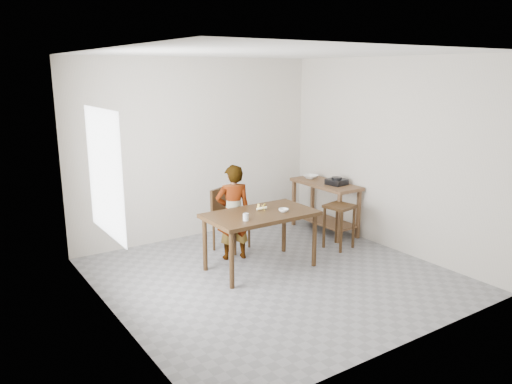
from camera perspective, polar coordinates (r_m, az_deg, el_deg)
floor at (r=6.36m, az=2.04°, el=-9.67°), size 4.00×4.00×0.04m
ceiling at (r=5.85m, az=2.27°, el=15.81°), size 4.00×4.00×0.04m
wall_back at (r=7.66m, az=-6.79°, el=4.92°), size 4.00×0.04×2.70m
wall_front at (r=4.52m, az=17.35°, el=-1.69°), size 4.00×0.04×2.70m
wall_left at (r=5.07m, az=-16.68°, el=-0.04°), size 0.04×4.00×2.70m
wall_right at (r=7.31m, az=15.10°, el=4.14°), size 0.04×4.00×2.70m
window_pane at (r=5.24m, az=-16.94°, el=2.06°), size 0.02×1.10×1.30m
dining_table at (r=6.45m, az=0.50°, el=-5.58°), size 1.40×0.80×0.75m
prep_counter at (r=7.99m, az=7.87°, el=-1.72°), size 0.50×1.20×0.80m
child at (r=6.71m, az=-2.62°, el=-2.33°), size 0.55×0.44×1.30m
dining_chair at (r=7.12m, az=-2.82°, el=-3.16°), size 0.56×0.56×0.88m
stool at (r=7.30m, az=9.45°, el=-3.89°), size 0.43×0.43×0.64m
glass_tumbler at (r=6.00m, az=-1.18°, el=-2.88°), size 0.07×0.07×0.09m
small_bowl at (r=6.38m, az=3.16°, el=-2.10°), size 0.17×0.17×0.04m
banana at (r=6.45m, az=0.66°, el=-1.83°), size 0.18×0.14×0.06m
serving_bowl at (r=8.16m, az=6.30°, el=1.75°), size 0.29×0.29×0.06m
gas_burner at (r=7.76m, az=9.21°, el=1.16°), size 0.30×0.30×0.09m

